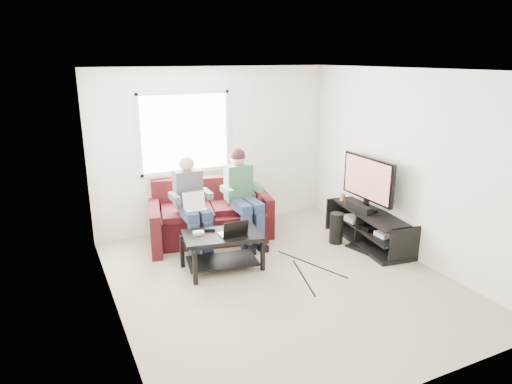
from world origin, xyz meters
TOP-DOWN VIEW (x-y plane):
  - floor at (0.00, 0.00)m, footprint 4.50×4.50m
  - ceiling at (0.00, 0.00)m, footprint 4.50×4.50m
  - wall_back at (0.00, 2.25)m, footprint 4.50×0.00m
  - wall_front at (0.00, -2.25)m, footprint 4.50×0.00m
  - wall_left at (-2.00, 0.00)m, footprint 0.00×4.50m
  - wall_right at (2.00, 0.00)m, footprint 0.00×4.50m
  - window at (-0.50, 2.23)m, footprint 1.48×0.04m
  - sofa at (-0.30, 1.72)m, footprint 2.11×1.23m
  - person_left at (-0.70, 1.37)m, footprint 0.40×0.71m
  - person_right at (0.10, 1.39)m, footprint 0.40×0.71m
  - laptop_silver at (-0.70, 1.19)m, footprint 0.36×0.28m
  - coffee_table at (-0.55, 0.61)m, footprint 1.09×0.77m
  - laptop_black at (-0.43, 0.53)m, footprint 0.39×0.32m
  - controller_a at (-0.83, 0.73)m, footprint 0.15×0.11m
  - controller_b at (-0.65, 0.79)m, footprint 0.16×0.13m
  - controller_c at (-0.25, 0.76)m, footprint 0.16×0.12m
  - tv_stand at (1.77, 0.45)m, footprint 0.68×1.62m
  - tv at (1.77, 0.55)m, footprint 0.12×1.10m
  - soundbar at (1.65, 0.55)m, footprint 0.12×0.50m
  - drink_cup at (1.72, 1.08)m, footprint 0.08×0.08m
  - console_white at (1.77, 0.05)m, footprint 0.30×0.22m
  - console_grey at (1.77, 0.75)m, footprint 0.34×0.26m
  - console_black at (1.77, 0.40)m, footprint 0.38×0.30m
  - subwoofer at (1.35, 0.68)m, footprint 0.21×0.21m
  - keyboard_floor at (1.52, 0.28)m, footprint 0.27×0.51m
  - end_table at (0.54, 1.92)m, footprint 0.31×0.31m

SIDE VIEW (x-z plane):
  - floor at x=0.00m, z-range 0.00..0.00m
  - keyboard_floor at x=1.52m, z-range 0.00..0.03m
  - tv_stand at x=1.77m, z-range -0.03..0.49m
  - subwoofer at x=1.35m, z-range 0.00..0.47m
  - end_table at x=0.54m, z-range -0.03..0.54m
  - console_white at x=1.77m, z-range 0.27..0.33m
  - console_black at x=1.77m, z-range 0.27..0.34m
  - console_grey at x=1.77m, z-range 0.27..0.35m
  - sofa at x=-0.30m, z-range -0.12..0.78m
  - coffee_table at x=-0.55m, z-range 0.12..0.62m
  - controller_a at x=-0.83m, z-range 0.50..0.54m
  - controller_b at x=-0.65m, z-range 0.50..0.54m
  - controller_c at x=-0.25m, z-range 0.50..0.54m
  - soundbar at x=1.65m, z-range 0.52..0.62m
  - drink_cup at x=1.72m, z-range 0.52..0.64m
  - laptop_black at x=-0.43m, z-range 0.50..0.74m
  - laptop_silver at x=-0.70m, z-range 0.63..0.87m
  - person_left at x=-0.70m, z-range 0.07..1.45m
  - person_right at x=0.10m, z-range 0.11..1.53m
  - tv at x=1.77m, z-range 0.57..1.38m
  - wall_back at x=0.00m, z-range -0.95..3.55m
  - wall_front at x=0.00m, z-range -0.95..3.55m
  - wall_left at x=-2.00m, z-range -0.95..3.55m
  - wall_right at x=2.00m, z-range -0.95..3.55m
  - window at x=-0.50m, z-range 0.96..2.24m
  - ceiling at x=0.00m, z-range 2.60..2.60m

